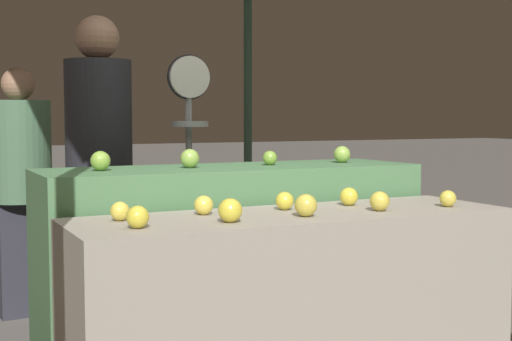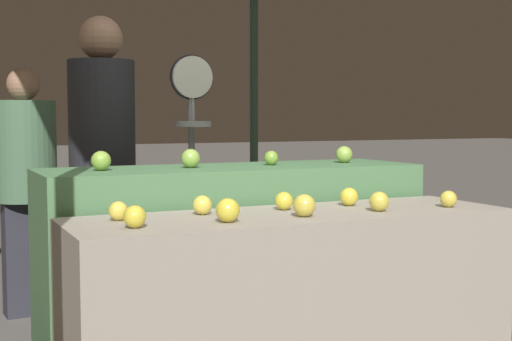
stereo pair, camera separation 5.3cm
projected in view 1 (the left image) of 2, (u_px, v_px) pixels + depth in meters
The scene contains 18 objects.
display_counter_front at pixel (294, 323), 2.85m from camera, with size 1.79×0.55×0.89m, color gray.
display_counter_back at pixel (232, 275), 3.38m from camera, with size 1.79×0.55×1.04m, color #4C7A4C.
apple_front_0 at pixel (138, 217), 2.43m from camera, with size 0.08×0.08×0.08m, color gold.
apple_front_1 at pixel (230, 210), 2.57m from camera, with size 0.09×0.09×0.09m, color gold.
apple_front_2 at pixel (306, 205), 2.72m from camera, with size 0.09×0.09×0.09m, color gold.
apple_front_3 at pixel (380, 201), 2.88m from camera, with size 0.08×0.08×0.08m, color gold.
apple_front_4 at pixel (448, 199), 3.01m from camera, with size 0.07×0.07×0.07m, color gold.
apple_front_5 at pixel (120, 211), 2.61m from camera, with size 0.07×0.07×0.07m, color yellow.
apple_front_6 at pixel (204, 205), 2.77m from camera, with size 0.08×0.08×0.08m, color yellow.
apple_front_7 at pixel (285, 201), 2.91m from camera, with size 0.08×0.08×0.08m, color gold.
apple_front_8 at pixel (349, 197), 3.06m from camera, with size 0.08×0.08×0.08m, color gold.
apple_back_0 at pixel (100, 161), 3.07m from camera, with size 0.09×0.09×0.09m, color #84AD3D.
apple_back_1 at pixel (190, 158), 3.24m from camera, with size 0.09×0.09×0.09m, color #8EB247.
apple_back_2 at pixel (270, 158), 3.43m from camera, with size 0.07×0.07×0.07m, color #7AA338.
apple_back_3 at pixel (342, 154), 3.62m from camera, with size 0.09×0.09×0.09m, color #8EB247.
produce_scale at pixel (189, 139), 3.87m from camera, with size 0.24×0.20×1.61m.
person_vendor_at_scale at pixel (99, 156), 3.90m from camera, with size 0.46×0.46×1.82m.
person_customer_left at pixel (20, 175), 4.51m from camera, with size 0.41×0.41×1.58m.
Camera 1 is at (-1.38, -2.44, 1.27)m, focal length 50.00 mm.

